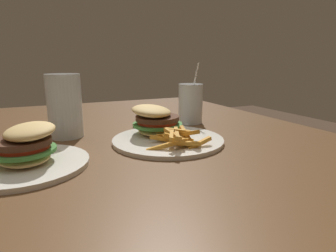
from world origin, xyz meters
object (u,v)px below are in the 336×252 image
meal_plate_near (162,129)px  beer_glass (65,107)px  juice_glass (190,104)px  meal_plate_far (26,152)px  spoon (144,125)px

meal_plate_near → beer_glass: 0.27m
juice_glass → meal_plate_far: juice_glass is taller
beer_glass → spoon: 0.24m
meal_plate_near → spoon: 0.15m
beer_glass → meal_plate_far: (-0.20, 0.09, -0.05)m
beer_glass → juice_glass: size_ratio=0.86×
juice_glass → spoon: bearing=89.0°
beer_glass → meal_plate_far: size_ratio=0.70×
meal_plate_near → beer_glass: beer_glass is taller
spoon → beer_glass: bearing=19.3°
spoon → meal_plate_far: size_ratio=0.74×
meal_plate_near → meal_plate_far: bearing=102.2°
meal_plate_near → juice_glass: size_ratio=1.44×
beer_glass → meal_plate_far: bearing=155.3°
meal_plate_near → beer_glass: (0.14, 0.23, 0.05)m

